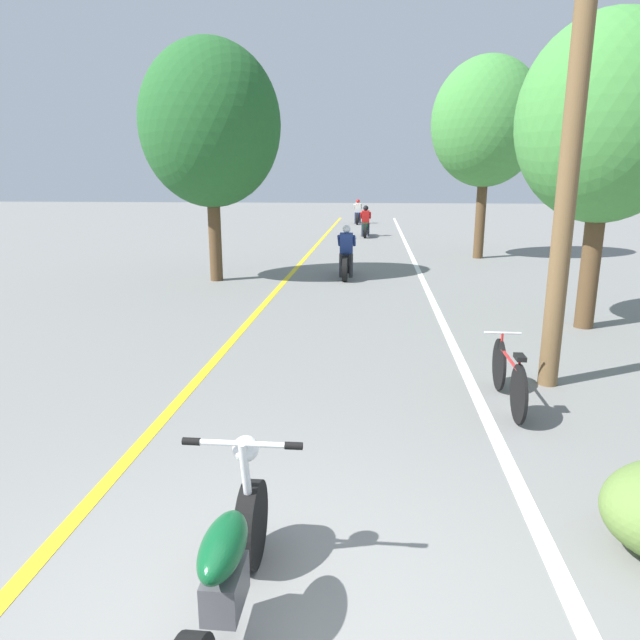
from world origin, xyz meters
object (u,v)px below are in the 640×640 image
at_px(motorcycle_rider_lead, 346,258).
at_px(motorcycle_rider_far, 358,215).
at_px(roadside_tree_right_far, 487,123).
at_px(motorcycle_rider_mid, 365,225).
at_px(roadside_tree_right_near, 607,121).
at_px(motorcycle_foreground, 226,574).
at_px(utility_pole, 578,80).
at_px(roadside_tree_left, 210,125).
at_px(bicycle_parked, 508,376).

xyz_separation_m(motorcycle_rider_lead, motorcycle_rider_far, (-0.25, 18.55, 0.01)).
xyz_separation_m(roadside_tree_right_far, motorcycle_rider_mid, (-3.84, 6.85, -3.73)).
bearing_deg(motorcycle_rider_far, roadside_tree_right_near, -78.65).
relative_size(motorcycle_rider_lead, motorcycle_rider_far, 0.91).
height_order(roadside_tree_right_near, motorcycle_foreground, roadside_tree_right_near).
height_order(roadside_tree_right_far, motorcycle_foreground, roadside_tree_right_far).
xyz_separation_m(utility_pole, roadside_tree_right_far, (1.18, 12.10, 0.61)).
relative_size(utility_pole, motorcycle_foreground, 3.62).
xyz_separation_m(motorcycle_foreground, motorcycle_rider_far, (-0.19, 30.94, 0.12)).
bearing_deg(roadside_tree_right_far, motorcycle_foreground, -104.32).
xyz_separation_m(motorcycle_foreground, motorcycle_rider_mid, (0.38, 23.40, 0.12)).
xyz_separation_m(roadside_tree_right_near, motorcycle_foreground, (-4.52, -7.48, -3.07)).
xyz_separation_m(roadside_tree_left, motorcycle_rider_far, (3.06, 19.38, -3.30)).
bearing_deg(roadside_tree_left, utility_pole, -48.48).
height_order(roadside_tree_right_far, motorcycle_rider_far, roadside_tree_right_far).
bearing_deg(utility_pole, roadside_tree_left, 131.52).
bearing_deg(utility_pole, motorcycle_rider_mid, 97.99).
bearing_deg(utility_pole, motorcycle_rider_lead, 110.60).
bearing_deg(motorcycle_rider_mid, bicycle_parked, -84.25).
xyz_separation_m(roadside_tree_right_far, motorcycle_rider_far, (-4.42, 14.39, -3.74)).
bearing_deg(motorcycle_rider_lead, motorcycle_rider_far, 90.77).
bearing_deg(motorcycle_rider_far, bicycle_parked, -84.63).
relative_size(motorcycle_foreground, motorcycle_rider_mid, 0.97).
height_order(roadside_tree_right_near, roadside_tree_left, roadside_tree_left).
bearing_deg(motorcycle_rider_far, motorcycle_rider_mid, -85.64).
bearing_deg(bicycle_parked, motorcycle_foreground, -122.65).
distance_m(roadside_tree_right_near, roadside_tree_left, 8.78).
relative_size(roadside_tree_right_far, roadside_tree_left, 1.08).
height_order(roadside_tree_right_far, bicycle_parked, roadside_tree_right_far).
height_order(motorcycle_rider_mid, motorcycle_rider_far, motorcycle_rider_far).
height_order(roadside_tree_left, bicycle_parked, roadside_tree_left).
xyz_separation_m(roadside_tree_left, motorcycle_rider_mid, (3.63, 11.85, -3.30)).
relative_size(roadside_tree_right_far, motorcycle_rider_far, 2.88).
xyz_separation_m(roadside_tree_right_far, motorcycle_foreground, (-4.22, -16.55, -3.86)).
distance_m(motorcycle_rider_far, bicycle_parked, 27.36).
bearing_deg(roadside_tree_right_near, motorcycle_foreground, -121.15).
xyz_separation_m(utility_pole, bicycle_parked, (-0.68, -0.75, -3.30)).
distance_m(roadside_tree_right_near, roadside_tree_right_far, 9.11).
height_order(utility_pole, motorcycle_rider_far, utility_pole).
xyz_separation_m(roadside_tree_left, bicycle_parked, (5.62, -7.86, -3.47)).
relative_size(roadside_tree_right_near, motorcycle_rider_mid, 2.56).
relative_size(roadside_tree_left, bicycle_parked, 3.53).
height_order(utility_pole, bicycle_parked, utility_pole).
height_order(motorcycle_rider_lead, bicycle_parked, motorcycle_rider_lead).
xyz_separation_m(roadside_tree_right_near, motorcycle_rider_far, (-4.71, 23.46, -2.95)).
relative_size(roadside_tree_right_far, bicycle_parked, 3.80).
xyz_separation_m(roadside_tree_right_near, motorcycle_rider_mid, (-4.14, 15.92, -2.95)).
distance_m(roadside_tree_right_near, motorcycle_rider_mid, 16.72).
bearing_deg(motorcycle_rider_mid, roadside_tree_left, -107.05).
distance_m(roadside_tree_right_far, motorcycle_rider_lead, 6.98).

